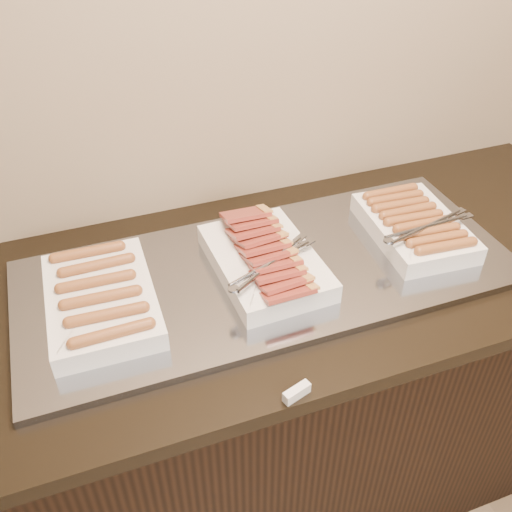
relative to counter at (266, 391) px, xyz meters
The scene contains 6 objects.
counter is the anchor object (origin of this frame).
warming_tray 0.46m from the counter, ahead, with size 1.20×0.50×0.02m, color gray.
dish_left 0.64m from the counter, behind, with size 0.24×0.35×0.07m.
dish_center 0.50m from the counter, 159.38° to the right, with size 0.26×0.37×0.10m.
dish_right 0.64m from the counter, ahead, with size 0.27×0.34×0.08m.
label_holder 0.59m from the counter, 102.72° to the right, with size 0.06×0.02×0.02m, color white.
Camera 1 is at (-0.40, 1.14, 1.81)m, focal length 40.00 mm.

